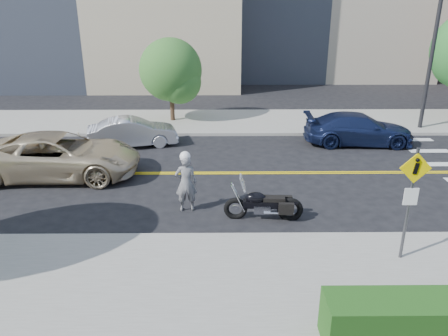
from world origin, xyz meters
The scene contains 11 objects.
ground_plane centered at (0.00, 0.00, 0.00)m, with size 120.00×120.00×0.00m, color black.
sidewalk_near centered at (0.00, -7.50, 0.07)m, with size 60.00×5.00×0.15m, color #9E9B91.
sidewalk_far centered at (0.00, 7.50, 0.07)m, with size 60.00×5.00×0.15m, color #9E9B91.
traffic_light centered at (10.00, 5.08, 4.67)m, with size 0.28×4.50×7.00m.
pedestrian_sign centered at (4.20, -6.31, 1.96)m, with size 0.78×0.08×3.00m.
motorcyclist centered at (-1.58, -3.22, 1.01)m, with size 0.73×0.52×2.02m.
motorcycle centered at (0.86, -3.85, 0.72)m, with size 2.37×0.72×1.44m, color black, non-canonical shape.
suv centered at (-6.65, -0.25, 0.84)m, with size 2.80×6.07×1.69m, color beige.
parked_car_silver centered at (-4.54, 3.46, 0.67)m, with size 1.42×4.07×1.34m, color silver.
parked_car_blue centered at (6.02, 3.70, 0.73)m, with size 2.05×5.05×1.46m, color navy.
tree_far_a centered at (-3.13, 7.63, 2.90)m, with size 3.35×3.35×4.58m.
Camera 1 is at (-0.49, -16.02, 6.43)m, focal length 35.00 mm.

